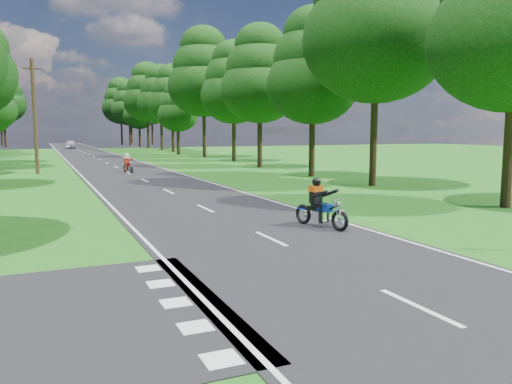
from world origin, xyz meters
name	(u,v)px	position (x,y,z in m)	size (l,w,h in m)	color
ground	(306,255)	(0.00, 0.00, 0.00)	(160.00, 160.00, 0.00)	#1A5C15
main_road	(94,157)	(0.00, 50.00, 0.01)	(7.00, 140.00, 0.02)	black
road_markings	(94,158)	(-0.14, 48.13, 0.02)	(7.40, 140.00, 0.01)	silver
treeline	(95,91)	(1.43, 60.06, 8.25)	(40.00, 115.35, 14.78)	black
telegraph_pole	(35,116)	(-6.00, 28.00, 4.07)	(1.20, 0.26, 8.00)	#382616
rider_near_blue	(321,203)	(2.15, 2.87, 0.80)	(0.63, 1.88, 1.56)	navy
rider_far_red	(128,163)	(-0.01, 26.08, 0.73)	(0.57, 1.71, 1.43)	#9F0C10
distant_car	(71,144)	(-0.70, 80.80, 0.72)	(1.66, 4.13, 1.41)	silver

